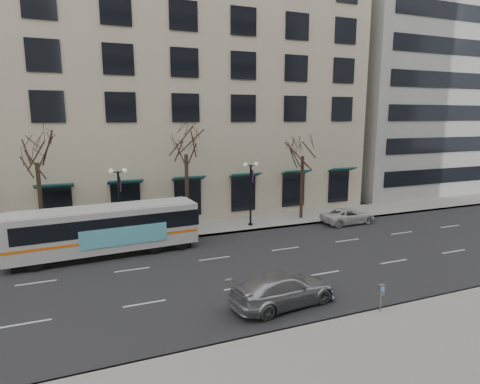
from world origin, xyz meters
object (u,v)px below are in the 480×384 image
tree_far_left (36,148)px  pay_station (381,292)px  tree_far_mid (186,141)px  tree_far_right (303,145)px  lamp_post_left (120,201)px  white_pickup (348,216)px  city_bus (107,229)px  silver_car (284,289)px  lamp_post_right (251,191)px

tree_far_left → pay_station: (14.61, -16.10, -5.63)m
tree_far_mid → tree_far_right: 10.01m
lamp_post_left → tree_far_mid: bearing=6.9°
tree_far_right → white_pickup: size_ratio=1.76×
city_bus → white_pickup: bearing=-1.8°
tree_far_mid → lamp_post_left: (-4.99, -0.60, -3.96)m
pay_station → lamp_post_left: bearing=129.5°
white_pickup → pay_station: size_ratio=3.60×
white_pickup → tree_far_right: bearing=46.6°
city_bus → silver_car: 12.61m
silver_car → tree_far_mid: bearing=-2.9°
tree_far_right → white_pickup: 6.99m
lamp_post_left → white_pickup: size_ratio=1.14×
tree_far_right → pay_station: size_ratio=6.34×
pay_station → tree_far_left: bearing=140.0°
city_bus → pay_station: city_bus is taller
tree_far_right → city_bus: bearing=-168.5°
tree_far_left → pay_station: 22.46m
city_bus → silver_car: (7.16, -10.33, -0.95)m
city_bus → white_pickup: city_bus is taller
tree_far_mid → tree_far_right: tree_far_mid is taller
tree_far_mid → tree_far_right: (10.00, -0.00, -0.48)m
tree_far_right → silver_car: size_ratio=1.54×
lamp_post_left → silver_car: lamp_post_left is taller
white_pickup → pay_station: bearing=146.6°
white_pickup → lamp_post_left: bearing=81.9°
tree_far_left → tree_far_mid: tree_far_mid is taller
lamp_post_right → silver_car: 13.77m
tree_far_right → silver_car: bearing=-123.3°
white_pickup → pay_station: (-8.31, -13.50, 0.44)m
lamp_post_right → silver_car: size_ratio=0.99×
lamp_post_right → pay_station: size_ratio=4.10×
city_bus → tree_far_mid: bearing=24.4°
tree_far_right → lamp_post_right: bearing=-173.1°
tree_far_right → silver_car: (-8.93, -13.61, -5.66)m
lamp_post_left → pay_station: size_ratio=4.10×
silver_car → white_pickup: 16.19m
tree_far_left → pay_station: tree_far_left is taller
lamp_post_right → city_bus: lamp_post_right is taller
lamp_post_left → white_pickup: lamp_post_left is taller
lamp_post_left → city_bus: (-1.11, -2.68, -1.23)m
tree_far_left → silver_car: (11.07, -13.61, -5.94)m
tree_far_right → pay_station: (-5.39, -16.10, -5.35)m
pay_station → tree_far_right: bearing=79.2°
silver_car → pay_station: (3.55, -2.49, 0.31)m
tree_far_right → white_pickup: bearing=-41.6°
tree_far_left → white_pickup: bearing=-6.5°
tree_far_left → city_bus: bearing=-40.0°
tree_far_left → silver_car: size_ratio=1.59×
silver_car → lamp_post_left: bearing=17.6°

